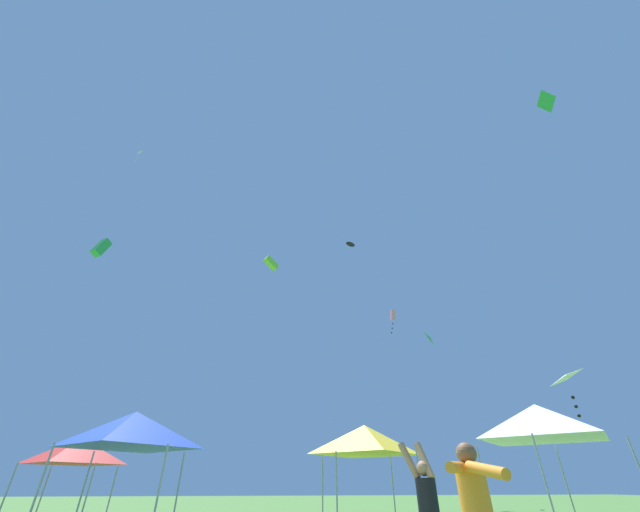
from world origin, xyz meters
name	(u,v)px	position (x,y,z in m)	size (l,w,h in m)	color
person_flyer_black	(428,506)	(2.23, 1.05, 1.04)	(0.48, 0.63, 2.00)	#2D2D38
person_watcher_orange	(478,512)	(1.99, -0.99, 1.06)	(0.61, 0.98, 1.79)	#2D2D38
canopy_tent_red	(77,451)	(-6.96, 10.14, 2.37)	(2.61, 2.61, 2.79)	#9E9EA3
canopy_tent_blue	(132,429)	(-4.14, 6.30, 2.67)	(2.94, 2.94, 3.15)	#9E9EA3
canopy_tent_yellow	(365,440)	(3.29, 8.56, 2.73)	(3.01, 3.01, 3.22)	#9E9EA3
canopy_tent_white	(539,422)	(8.76, 6.28, 3.14)	(3.46, 3.46, 3.70)	#9E9EA3
kite_green_box	(101,248)	(-12.76, 18.08, 15.74)	(1.04, 1.19, 1.54)	green
kite_green_diamond	(546,102)	(16.52, 6.65, 22.81)	(1.21, 1.21, 0.95)	green
kite_pink_box	(393,315)	(11.39, 25.48, 15.20)	(0.63, 0.79, 2.44)	pink
kite_lime_box	(271,263)	(-0.63, 7.97, 9.53)	(0.73, 0.57, 0.56)	#75D138
kite_white_diamond	(566,379)	(15.08, 11.48, 6.00)	(1.65, 1.59, 2.70)	white
kite_green_delta	(430,338)	(15.00, 25.94, 13.32)	(1.43, 1.64, 1.32)	green
kite_white_delta	(139,152)	(-12.72, 18.20, 25.75)	(0.68, 0.72, 1.33)	white
kite_black_delta	(351,244)	(5.65, 18.17, 18.05)	(0.98, 0.99, 0.34)	black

